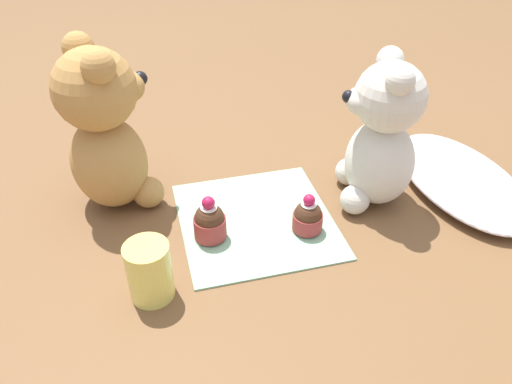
% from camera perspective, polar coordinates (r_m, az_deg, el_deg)
% --- Properties ---
extents(ground_plane, '(4.00, 4.00, 0.00)m').
position_cam_1_polar(ground_plane, '(0.78, 0.00, -3.31)').
color(ground_plane, brown).
extents(knitted_placemat, '(0.25, 0.23, 0.01)m').
position_cam_1_polar(knitted_placemat, '(0.78, 0.00, -3.14)').
color(knitted_placemat, '#8EBC99').
rests_on(knitted_placemat, ground_plane).
extents(tulle_cloth, '(0.31, 0.17, 0.04)m').
position_cam_1_polar(tulle_cloth, '(0.92, 22.24, 1.59)').
color(tulle_cloth, silver).
rests_on(tulle_cloth, ground_plane).
extents(teddy_bear_cream, '(0.15, 0.14, 0.24)m').
position_cam_1_polar(teddy_bear_cream, '(0.79, 14.10, 6.10)').
color(teddy_bear_cream, silver).
rests_on(teddy_bear_cream, ground_plane).
extents(teddy_bear_tan, '(0.16, 0.15, 0.27)m').
position_cam_1_polar(teddy_bear_tan, '(0.79, -16.82, 6.79)').
color(teddy_bear_tan, '#B78447').
rests_on(teddy_bear_tan, ground_plane).
extents(cupcake_near_cream_bear, '(0.05, 0.05, 0.06)m').
position_cam_1_polar(cupcake_near_cream_bear, '(0.75, 5.94, -2.83)').
color(cupcake_near_cream_bear, '#993333').
rests_on(cupcake_near_cream_bear, knitted_placemat).
extents(cupcake_near_tan_bear, '(0.05, 0.05, 0.07)m').
position_cam_1_polar(cupcake_near_tan_bear, '(0.73, -5.32, -3.40)').
color(cupcake_near_tan_bear, '#993333').
rests_on(cupcake_near_tan_bear, knitted_placemat).
extents(juice_glass, '(0.06, 0.06, 0.08)m').
position_cam_1_polar(juice_glass, '(0.66, -12.08, -8.85)').
color(juice_glass, '#EADB66').
rests_on(juice_glass, ground_plane).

